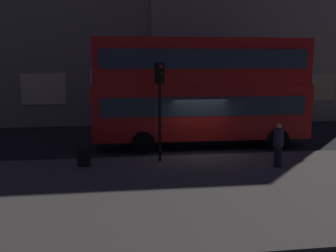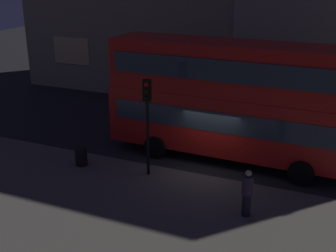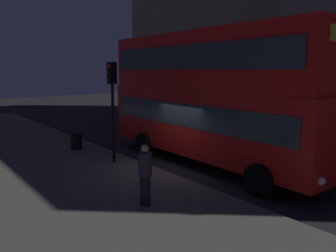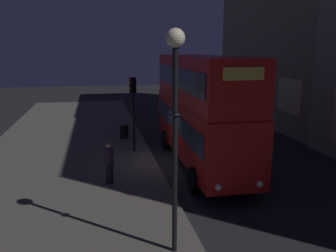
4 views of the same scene
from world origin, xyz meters
name	(u,v)px [view 4 (image 4 of 4)]	position (x,y,z in m)	size (l,w,h in m)	color
ground_plane	(172,163)	(0.00, 0.00, 0.00)	(80.00, 80.00, 0.00)	#232326
sidewalk_slab	(63,169)	(0.00, -5.29, 0.06)	(44.00, 8.99, 0.12)	#5B564F
building_with_clock	(309,7)	(-8.45, 12.37, 8.76)	(16.59, 7.61, 17.51)	tan
double_decker_bus	(200,105)	(0.30, 1.36, 2.98)	(10.69, 2.90, 5.33)	red
traffic_light_near_kerb	(133,99)	(-2.08, -1.69, 3.04)	(0.38, 0.40, 4.06)	black
street_lamp	(175,97)	(7.93, -1.65, 4.44)	(0.49, 0.49, 6.03)	black
pedestrian	(109,163)	(2.40, -3.20, 1.00)	(0.39, 0.39, 1.73)	black
litter_bin	(124,132)	(-5.17, -1.98, 0.53)	(0.53, 0.53, 0.81)	black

